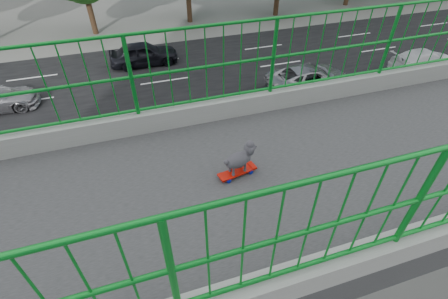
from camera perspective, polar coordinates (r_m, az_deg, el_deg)
road at (r=18.50m, az=-8.83°, el=7.66°), size 18.00×90.00×0.02m
footbridge at (r=5.64m, az=12.08°, el=-15.97°), size 3.00×24.00×7.00m
railing at (r=4.17m, az=15.78°, el=-0.36°), size 3.00×24.00×1.42m
skateboard at (r=3.98m, az=2.37°, el=-3.99°), size 0.24×0.51×0.07m
poodle at (r=3.85m, az=2.76°, el=-1.57°), size 0.24×0.44×0.37m
car_2 at (r=20.22m, az=14.93°, el=12.08°), size 2.40×5.20×1.45m
car_4 at (r=23.23m, az=-14.00°, el=16.09°), size 1.81×4.49×1.53m
car_5 at (r=12.51m, az=-7.05°, el=-6.57°), size 1.63×4.66×1.54m
car_6 at (r=17.73m, az=18.75°, el=7.13°), size 2.49×5.39×1.50m
car_7 at (r=25.50m, az=31.83°, el=13.23°), size 1.87×4.61×1.34m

